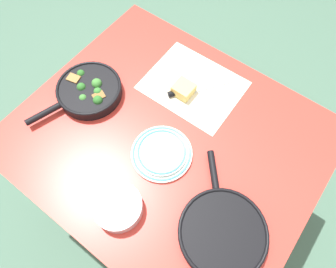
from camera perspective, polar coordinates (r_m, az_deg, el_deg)
The scene contains 9 objects.
ground_plane at distance 1.80m, azimuth -0.00°, elevation -10.89°, with size 14.00×14.00×0.00m, color #476B56.
dining_table_red at distance 1.18m, azimuth -0.00°, elevation -2.27°, with size 1.09×0.93×0.74m.
skillet_broccoli at distance 1.22m, azimuth -14.89°, elevation 8.04°, with size 0.25×0.38×0.07m.
skillet_eggs at distance 1.00m, azimuth 10.33°, elevation -17.89°, with size 0.33×0.36×0.04m.
parchment_sheet at distance 1.23m, azimuth 4.81°, elevation 9.24°, with size 0.38×0.31×0.00m.
grater_knife at distance 1.21m, azimuth 4.32°, elevation 8.51°, with size 0.18×0.23×0.02m.
cheese_block at distance 1.19m, azimuth 2.99°, elevation 8.50°, with size 0.08×0.07×0.05m.
dinner_plate_stack at distance 1.07m, azimuth -1.21°, elevation -3.60°, with size 0.22×0.22×0.03m.
prep_bowl_steel at distance 1.01m, azimuth -9.47°, elevation -13.56°, with size 0.16×0.16×0.05m.
Camera 1 is at (0.29, -0.39, 1.73)m, focal length 32.00 mm.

